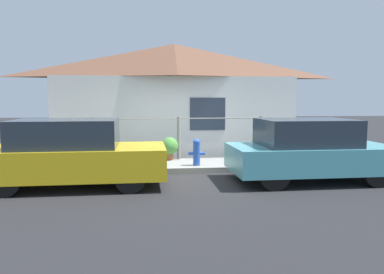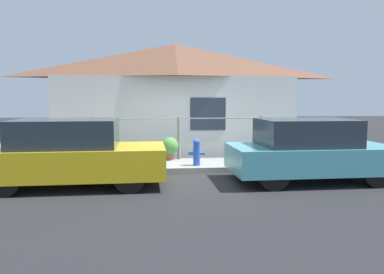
{
  "view_description": "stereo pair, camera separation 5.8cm",
  "coord_description": "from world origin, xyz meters",
  "px_view_note": "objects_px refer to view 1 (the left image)",
  "views": [
    {
      "loc": [
        -0.77,
        -9.18,
        1.87
      ],
      "look_at": [
        0.25,
        0.3,
        0.9
      ],
      "focal_mm": 35.0,
      "sensor_mm": 36.0,
      "label": 1
    },
    {
      "loc": [
        -0.72,
        -9.18,
        1.87
      ],
      "look_at": [
        0.25,
        0.3,
        0.9
      ],
      "focal_mm": 35.0,
      "sensor_mm": 36.0,
      "label": 2
    }
  ],
  "objects_px": {
    "car_right": "(309,150)",
    "potted_plant_corner": "(257,148)",
    "potted_plant_near_hydrant": "(170,147)",
    "potted_plant_by_fence": "(113,152)",
    "car_left": "(72,154)",
    "fire_hydrant": "(197,151)"
  },
  "relations": [
    {
      "from": "potted_plant_near_hydrant",
      "to": "potted_plant_corner",
      "type": "xyz_separation_m",
      "value": [
        2.45,
        -0.27,
        -0.05
      ]
    },
    {
      "from": "fire_hydrant",
      "to": "potted_plant_near_hydrant",
      "type": "bearing_deg",
      "value": 124.49
    },
    {
      "from": "car_left",
      "to": "potted_plant_corner",
      "type": "distance_m",
      "value": 5.11
    },
    {
      "from": "car_right",
      "to": "potted_plant_corner",
      "type": "xyz_separation_m",
      "value": [
        -0.61,
        2.15,
        -0.23
      ]
    },
    {
      "from": "potted_plant_by_fence",
      "to": "potted_plant_near_hydrant",
      "type": "bearing_deg",
      "value": 2.11
    },
    {
      "from": "fire_hydrant",
      "to": "potted_plant_by_fence",
      "type": "bearing_deg",
      "value": 158.25
    },
    {
      "from": "fire_hydrant",
      "to": "potted_plant_near_hydrant",
      "type": "distance_m",
      "value": 1.15
    },
    {
      "from": "potted_plant_near_hydrant",
      "to": "potted_plant_by_fence",
      "type": "xyz_separation_m",
      "value": [
        -1.58,
        -0.06,
        -0.11
      ]
    },
    {
      "from": "potted_plant_near_hydrant",
      "to": "potted_plant_by_fence",
      "type": "bearing_deg",
      "value": -177.89
    },
    {
      "from": "potted_plant_by_fence",
      "to": "potted_plant_corner",
      "type": "bearing_deg",
      "value": -3.06
    },
    {
      "from": "car_right",
      "to": "potted_plant_near_hydrant",
      "type": "bearing_deg",
      "value": 140.66
    },
    {
      "from": "car_left",
      "to": "potted_plant_corner",
      "type": "height_order",
      "value": "car_left"
    },
    {
      "from": "fire_hydrant",
      "to": "potted_plant_corner",
      "type": "relative_size",
      "value": 1.16
    },
    {
      "from": "car_left",
      "to": "potted_plant_by_fence",
      "type": "distance_m",
      "value": 2.45
    },
    {
      "from": "car_right",
      "to": "potted_plant_corner",
      "type": "distance_m",
      "value": 2.24
    },
    {
      "from": "car_right",
      "to": "potted_plant_by_fence",
      "type": "distance_m",
      "value": 5.21
    },
    {
      "from": "fire_hydrant",
      "to": "potted_plant_near_hydrant",
      "type": "xyz_separation_m",
      "value": [
        -0.65,
        0.95,
        0.01
      ]
    },
    {
      "from": "car_left",
      "to": "potted_plant_by_fence",
      "type": "bearing_deg",
      "value": 74.66
    },
    {
      "from": "fire_hydrant",
      "to": "potted_plant_corner",
      "type": "xyz_separation_m",
      "value": [
        1.8,
        0.67,
        -0.04
      ]
    },
    {
      "from": "car_right",
      "to": "potted_plant_by_fence",
      "type": "xyz_separation_m",
      "value": [
        -4.64,
        2.36,
        -0.29
      ]
    },
    {
      "from": "car_right",
      "to": "fire_hydrant",
      "type": "distance_m",
      "value": 2.82
    },
    {
      "from": "car_right",
      "to": "potted_plant_corner",
      "type": "bearing_deg",
      "value": 104.83
    }
  ]
}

